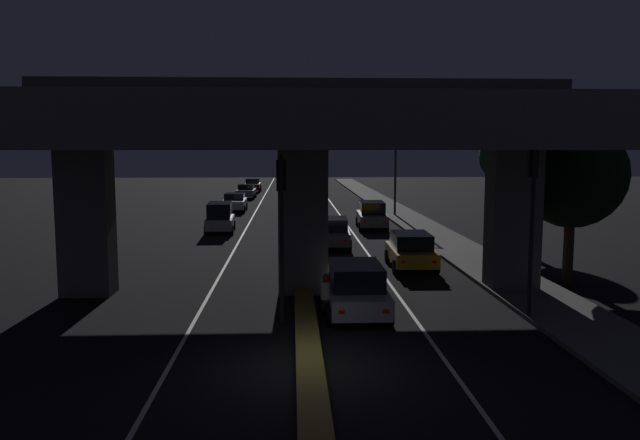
{
  "coord_description": "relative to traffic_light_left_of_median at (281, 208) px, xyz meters",
  "views": [
    {
      "loc": [
        -0.42,
        -15.03,
        5.45
      ],
      "look_at": [
        1.02,
        16.49,
        1.78
      ],
      "focal_mm": 35.0,
      "sensor_mm": 36.0,
      "label": 1
    }
  ],
  "objects": [
    {
      "name": "motorcycle_black_filtering_near",
      "position": [
        1.39,
        0.19,
        -2.96
      ],
      "size": [
        0.34,
        1.81,
        1.47
      ],
      "rotation": [
        0.0,
        0.0,
        1.65
      ],
      "color": "black",
      "rests_on": "ground_plane"
    },
    {
      "name": "roadside_tree_kerbside_mid",
      "position": [
        12.24,
        15.39,
        1.28
      ],
      "size": [
        2.87,
        2.87,
        6.4
      ],
      "color": "#38281C",
      "rests_on": "ground_plane"
    },
    {
      "name": "car_dark_red_fourth_oncoming",
      "position": [
        -4.47,
        58.03,
        -2.78
      ],
      "size": [
        2.04,
        4.17,
        1.63
      ],
      "rotation": [
        0.0,
        0.0,
        -1.58
      ],
      "color": "#591414",
      "rests_on": "ground_plane"
    },
    {
      "name": "elevated_overpass",
      "position": [
        0.74,
        4.13,
        2.36
      ],
      "size": [
        19.97,
        11.92,
        7.98
      ],
      "color": "#5B5956",
      "rests_on": "ground_plane"
    },
    {
      "name": "car_white_second_oncoming",
      "position": [
        -4.58,
        34.5,
        -2.78
      ],
      "size": [
        2.04,
        4.52,
        1.55
      ],
      "rotation": [
        0.0,
        0.0,
        -1.56
      ],
      "color": "silver",
      "rests_on": "ground_plane"
    },
    {
      "name": "car_silver_lead_oncoming",
      "position": [
        -4.31,
        21.17,
        -2.59
      ],
      "size": [
        1.97,
        4.12,
        1.94
      ],
      "rotation": [
        0.0,
        0.0,
        -1.53
      ],
      "color": "gray",
      "rests_on": "ground_plane"
    },
    {
      "name": "motorcycle_blue_filtering_far",
      "position": [
        1.71,
        15.63,
        -2.99
      ],
      "size": [
        0.34,
        1.95,
        1.41
      ],
      "rotation": [
        0.0,
        0.0,
        1.62
      ],
      "color": "black",
      "rests_on": "ground_plane"
    },
    {
      "name": "lane_line_left_inner",
      "position": [
        -2.78,
        30.93,
        -3.59
      ],
      "size": [
        0.12,
        126.0,
        0.0
      ],
      "primitive_type": "cube",
      "color": "beige",
      "rests_on": "ground_plane"
    },
    {
      "name": "car_silver_third_oncoming",
      "position": [
        -4.57,
        48.16,
        -2.82
      ],
      "size": [
        2.08,
        4.07,
        1.53
      ],
      "rotation": [
        0.0,
        0.0,
        -1.59
      ],
      "color": "gray",
      "rests_on": "ground_plane"
    },
    {
      "name": "median_divider",
      "position": [
        0.74,
        30.93,
        -3.44
      ],
      "size": [
        0.67,
        126.0,
        0.3
      ],
      "primitive_type": "cube",
      "color": "olive",
      "rests_on": "ground_plane"
    },
    {
      "name": "car_taxi_yellow_second",
      "position": [
        5.73,
        8.65,
        -2.75
      ],
      "size": [
        2.12,
        4.27,
        1.6
      ],
      "rotation": [
        0.0,
        0.0,
        1.54
      ],
      "color": "gold",
      "rests_on": "ground_plane"
    },
    {
      "name": "car_silver_lead",
      "position": [
        2.41,
        0.94,
        -2.73
      ],
      "size": [
        2.02,
        4.41,
        1.67
      ],
      "rotation": [
        0.0,
        0.0,
        1.57
      ],
      "color": "gray",
      "rests_on": "ground_plane"
    },
    {
      "name": "traffic_light_right_of_median",
      "position": [
        7.82,
        -0.0,
        0.27
      ],
      "size": [
        0.3,
        0.49,
        5.69
      ],
      "color": "black",
      "rests_on": "ground_plane"
    },
    {
      "name": "sidewalk_right",
      "position": [
        9.18,
        23.93,
        -3.51
      ],
      "size": [
        2.92,
        126.0,
        0.15
      ],
      "primitive_type": "cube",
      "color": "#5B5956",
      "rests_on": "ground_plane"
    },
    {
      "name": "ground_plane",
      "position": [
        0.74,
        -4.07,
        -3.59
      ],
      "size": [
        200.0,
        200.0,
        0.0
      ],
      "primitive_type": "plane",
      "color": "black"
    },
    {
      "name": "pedestrian_on_sidewalk",
      "position": [
        9.44,
        6.02,
        -2.61
      ],
      "size": [
        0.37,
        0.37,
        1.66
      ],
      "color": "black",
      "rests_on": "sidewalk_right"
    },
    {
      "name": "lane_line_right_inner",
      "position": [
        4.25,
        30.93,
        -3.59
      ],
      "size": [
        0.12,
        126.0,
        0.0
      ],
      "primitive_type": "cube",
      "color": "beige",
      "rests_on": "ground_plane"
    },
    {
      "name": "car_grey_fourth",
      "position": [
        5.74,
        22.66,
        -2.66
      ],
      "size": [
        2.12,
        4.73,
        1.83
      ],
      "rotation": [
        0.0,
        0.0,
        1.53
      ],
      "color": "#515459",
      "rests_on": "ground_plane"
    },
    {
      "name": "street_lamp",
      "position": [
        8.25,
        29.9,
        1.28
      ],
      "size": [
        2.13,
        0.32,
        8.3
      ],
      "color": "#2D2D30",
      "rests_on": "ground_plane"
    },
    {
      "name": "car_grey_third",
      "position": [
        2.49,
        14.46,
        -2.72
      ],
      "size": [
        2.17,
        4.12,
        1.66
      ],
      "rotation": [
        0.0,
        0.0,
        1.53
      ],
      "color": "#515459",
      "rests_on": "ground_plane"
    },
    {
      "name": "roadside_tree_kerbside_near",
      "position": [
        11.47,
        5.25,
        0.78
      ],
      "size": [
        4.27,
        4.27,
        6.53
      ],
      "color": "#38281C",
      "rests_on": "ground_plane"
    },
    {
      "name": "motorcycle_red_filtering_mid",
      "position": [
        1.7,
        7.67,
        -2.99
      ],
      "size": [
        0.34,
        1.81,
        1.4
      ],
      "rotation": [
        0.0,
        0.0,
        1.62
      ],
      "color": "black",
      "rests_on": "ground_plane"
    },
    {
      "name": "traffic_light_left_of_median",
      "position": [
        0.0,
        0.0,
        0.0
      ],
      "size": [
        0.3,
        0.49,
        5.28
      ],
      "color": "black",
      "rests_on": "ground_plane"
    }
  ]
}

